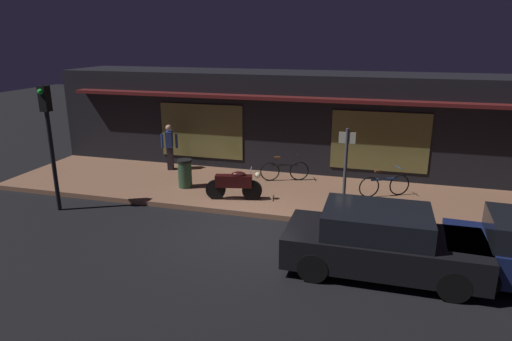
# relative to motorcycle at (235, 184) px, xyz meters

# --- Properties ---
(ground_plane) EXTENTS (60.00, 60.00, 0.00)m
(ground_plane) POSITION_rel_motorcycle_xyz_m (0.87, -1.88, -0.65)
(ground_plane) COLOR black
(sidewalk_slab) EXTENTS (18.00, 4.00, 0.15)m
(sidewalk_slab) POSITION_rel_motorcycle_xyz_m (0.87, 1.12, -0.57)
(sidewalk_slab) COLOR #8C6047
(sidewalk_slab) RESTS_ON ground_plane
(storefront_building) EXTENTS (18.00, 3.30, 3.60)m
(storefront_building) POSITION_rel_motorcycle_xyz_m (0.87, 4.51, 1.16)
(storefront_building) COLOR black
(storefront_building) RESTS_ON ground_plane
(motorcycle) EXTENTS (1.69, 0.63, 0.97)m
(motorcycle) POSITION_rel_motorcycle_xyz_m (0.00, 0.00, 0.00)
(motorcycle) COLOR black
(motorcycle) RESTS_ON sidewalk_slab
(bicycle_parked) EXTENTS (1.50, 0.79, 0.91)m
(bicycle_parked) POSITION_rel_motorcycle_xyz_m (4.32, 1.50, -0.14)
(bicycle_parked) COLOR black
(bicycle_parked) RESTS_ON sidewalk_slab
(bicycle_extra) EXTENTS (1.58, 0.64, 0.91)m
(bicycle_extra) POSITION_rel_motorcycle_xyz_m (1.04, 2.20, -0.14)
(bicycle_extra) COLOR black
(bicycle_extra) RESTS_ON sidewalk_slab
(person_photographer) EXTENTS (0.61, 0.43, 1.67)m
(person_photographer) POSITION_rel_motorcycle_xyz_m (-3.30, 2.39, 0.38)
(person_photographer) COLOR #28232D
(person_photographer) RESTS_ON sidewalk_slab
(sign_post) EXTENTS (0.44, 0.09, 2.40)m
(sign_post) POSITION_rel_motorcycle_xyz_m (3.24, -0.24, 0.86)
(sign_post) COLOR #47474C
(sign_post) RESTS_ON sidewalk_slab
(trash_bin) EXTENTS (0.48, 0.48, 0.93)m
(trash_bin) POSITION_rel_motorcycle_xyz_m (-1.92, 0.65, -0.03)
(trash_bin) COLOR #2D4C33
(trash_bin) RESTS_ON sidewalk_slab
(traffic_light_pole) EXTENTS (0.24, 0.33, 3.60)m
(traffic_light_pole) POSITION_rel_motorcycle_xyz_m (-4.80, -1.85, 1.83)
(traffic_light_pole) COLOR black
(traffic_light_pole) RESTS_ON ground_plane
(parked_car_near) EXTENTS (4.11, 1.79, 1.42)m
(parked_car_near) POSITION_rel_motorcycle_xyz_m (4.25, -3.01, 0.06)
(parked_car_near) COLOR black
(parked_car_near) RESTS_ON ground_plane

